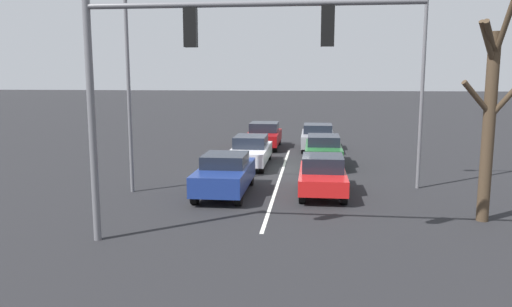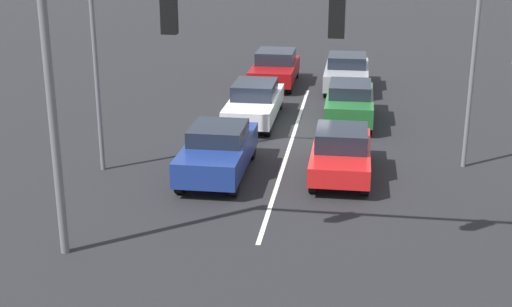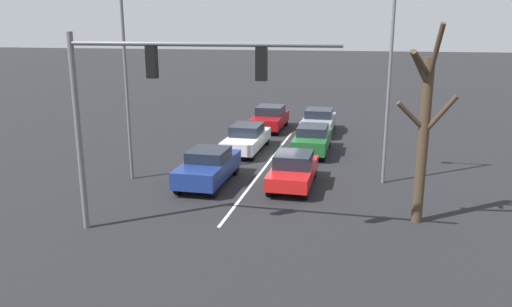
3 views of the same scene
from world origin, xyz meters
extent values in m
plane|color=black|center=(0.00, 0.00, 0.00)|extent=(240.00, 240.00, 0.00)
cube|color=silver|center=(0.00, 1.88, 0.01)|extent=(0.12, 15.76, 0.01)
cube|color=red|center=(-1.77, 4.70, 0.62)|extent=(1.71, 4.15, 0.55)
cube|color=black|center=(-1.77, 4.65, 1.17)|extent=(1.50, 1.80, 0.56)
cube|color=red|center=(-2.37, 2.66, 0.75)|extent=(0.24, 0.06, 0.12)
cube|color=red|center=(-1.18, 2.66, 0.75)|extent=(0.24, 0.06, 0.12)
cylinder|color=black|center=(-2.50, 6.18, 0.34)|extent=(0.22, 0.68, 0.68)
cylinder|color=black|center=(-1.05, 6.18, 0.34)|extent=(0.22, 0.68, 0.68)
cylinder|color=black|center=(-2.50, 3.21, 0.34)|extent=(0.22, 0.68, 0.68)
cylinder|color=black|center=(-1.05, 3.21, 0.34)|extent=(0.22, 0.68, 0.68)
cube|color=navy|center=(1.85, 5.17, 0.69)|extent=(1.79, 4.38, 0.72)
cube|color=black|center=(1.85, 5.07, 1.28)|extent=(1.57, 1.85, 0.46)
cube|color=red|center=(1.23, 3.02, 0.87)|extent=(0.24, 0.06, 0.12)
cube|color=red|center=(2.48, 3.02, 0.87)|extent=(0.24, 0.06, 0.12)
cylinder|color=black|center=(1.09, 6.78, 0.33)|extent=(0.22, 0.66, 0.66)
cylinder|color=black|center=(2.62, 6.78, 0.33)|extent=(0.22, 0.66, 0.66)
cylinder|color=black|center=(1.09, 3.56, 0.33)|extent=(0.22, 0.66, 0.66)
cylinder|color=black|center=(2.62, 3.56, 0.33)|extent=(0.22, 0.66, 0.66)
cube|color=silver|center=(1.64, -0.83, 0.61)|extent=(1.74, 4.79, 0.61)
cube|color=black|center=(1.64, -0.92, 1.20)|extent=(1.53, 2.06, 0.55)
cube|color=red|center=(1.03, -3.18, 0.77)|extent=(0.24, 0.06, 0.12)
cube|color=red|center=(2.24, -3.18, 0.77)|extent=(0.24, 0.06, 0.12)
cylinder|color=black|center=(0.90, 1.01, 0.31)|extent=(0.22, 0.61, 0.61)
cylinder|color=black|center=(2.37, 1.01, 0.31)|extent=(0.22, 0.61, 0.61)
cylinder|color=black|center=(0.90, -2.67, 0.31)|extent=(0.22, 0.61, 0.61)
cylinder|color=black|center=(2.37, -2.67, 0.31)|extent=(0.22, 0.61, 0.61)
cube|color=#1E5928|center=(-1.91, -1.23, 0.69)|extent=(1.72, 4.36, 0.70)
cube|color=black|center=(-1.91, -1.16, 1.28)|extent=(1.51, 1.98, 0.47)
cube|color=red|center=(-2.51, -3.37, 0.87)|extent=(0.24, 0.06, 0.12)
cube|color=red|center=(-1.31, -3.37, 0.87)|extent=(0.24, 0.06, 0.12)
cylinder|color=black|center=(-2.64, 0.36, 0.34)|extent=(0.22, 0.69, 0.69)
cylinder|color=black|center=(-1.18, 0.36, 0.34)|extent=(0.22, 0.69, 0.69)
cylinder|color=black|center=(-2.64, -2.82, 0.34)|extent=(0.22, 0.69, 0.69)
cylinder|color=black|center=(-1.18, -2.82, 0.34)|extent=(0.22, 0.69, 0.69)
cube|color=gray|center=(-1.67, -6.62, 0.65)|extent=(1.89, 4.54, 0.70)
cube|color=black|center=(-1.67, -6.78, 1.25)|extent=(1.66, 1.92, 0.51)
cube|color=red|center=(-2.33, -8.85, 0.82)|extent=(0.24, 0.06, 0.12)
cube|color=red|center=(-1.01, -8.85, 0.82)|extent=(0.24, 0.06, 0.12)
cylinder|color=black|center=(-2.49, -4.90, 0.30)|extent=(0.22, 0.60, 0.60)
cylinder|color=black|center=(-0.86, -4.90, 0.30)|extent=(0.22, 0.60, 0.60)
cylinder|color=black|center=(-2.49, -8.34, 0.30)|extent=(0.22, 0.60, 0.60)
cylinder|color=black|center=(-0.86, -8.34, 0.30)|extent=(0.22, 0.60, 0.60)
cube|color=maroon|center=(1.59, -6.90, 0.65)|extent=(1.91, 4.38, 0.66)
cube|color=black|center=(1.59, -7.22, 1.26)|extent=(1.68, 2.00, 0.56)
cube|color=red|center=(0.92, -9.05, 0.81)|extent=(0.24, 0.06, 0.12)
cube|color=red|center=(2.25, -9.05, 0.81)|extent=(0.24, 0.06, 0.12)
cylinder|color=black|center=(0.76, -5.28, 0.32)|extent=(0.22, 0.65, 0.65)
cylinder|color=black|center=(2.41, -5.28, 0.32)|extent=(0.22, 0.65, 0.65)
cylinder|color=black|center=(0.76, -8.52, 0.32)|extent=(0.22, 0.65, 0.65)
cylinder|color=black|center=(2.41, -8.52, 0.32)|extent=(0.22, 0.65, 0.65)
cylinder|color=slate|center=(4.36, 10.76, 3.24)|extent=(0.20, 0.20, 6.47)
cylinder|color=slate|center=(0.19, 10.76, 6.12)|extent=(8.34, 0.14, 0.14)
cube|color=black|center=(-1.69, 10.76, 5.58)|extent=(0.32, 0.22, 0.95)
sphere|color=#4C0C0C|center=(-1.69, 10.60, 5.86)|extent=(0.20, 0.20, 0.20)
sphere|color=yellow|center=(-1.69, 10.60, 5.58)|extent=(0.20, 0.20, 0.20)
sphere|color=#0A3814|center=(-1.69, 10.60, 5.29)|extent=(0.20, 0.20, 0.20)
cube|color=black|center=(1.67, 10.76, 5.58)|extent=(0.32, 0.22, 0.95)
sphere|color=#4C0C0C|center=(1.67, 10.60, 5.86)|extent=(0.20, 0.20, 0.20)
sphere|color=yellow|center=(1.67, 10.60, 5.58)|extent=(0.20, 0.20, 0.20)
sphere|color=#0A3814|center=(1.67, 10.60, 5.29)|extent=(0.20, 0.20, 0.20)
cylinder|color=slate|center=(5.44, 5.20, 4.02)|extent=(0.14, 0.14, 8.05)
cylinder|color=slate|center=(-5.52, 3.34, 4.06)|extent=(0.14, 0.14, 8.12)
cylinder|color=#423323|center=(-6.59, 7.69, 2.83)|extent=(0.36, 0.36, 5.67)
cylinder|color=#423323|center=(-6.70, 8.11, 5.80)|extent=(0.41, 1.03, 1.91)
cylinder|color=#423323|center=(-7.02, 7.91, 3.83)|extent=(1.06, 0.64, 1.42)
cylinder|color=#423323|center=(-6.28, 8.03, 5.32)|extent=(0.83, 0.89, 1.24)
cylinder|color=#423323|center=(-6.13, 7.91, 3.75)|extent=(1.09, 0.63, 1.06)
cylinder|color=#423323|center=(-6.30, 8.16, 5.47)|extent=(0.76, 1.11, 0.93)
camera|label=1|loc=(-1.39, 23.17, 4.42)|focal=35.00mm
camera|label=2|loc=(-2.14, 24.85, 7.40)|focal=50.00mm
camera|label=3|loc=(-4.76, 24.85, 6.62)|focal=35.00mm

